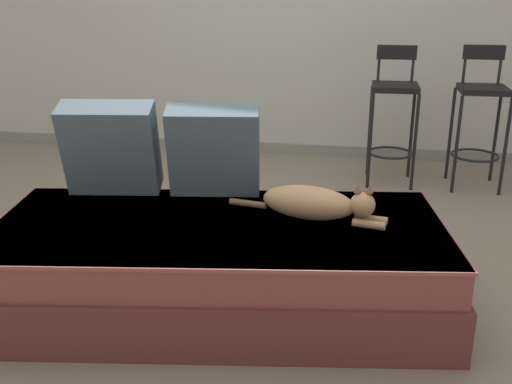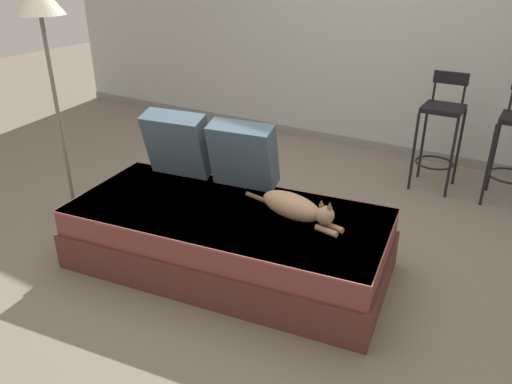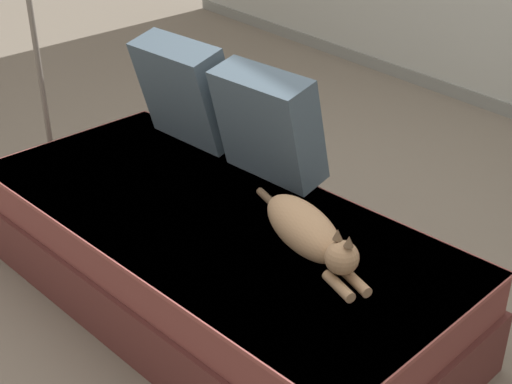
% 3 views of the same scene
% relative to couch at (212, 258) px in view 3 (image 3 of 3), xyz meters
% --- Properties ---
extents(ground_plane, '(16.00, 16.00, 0.00)m').
position_rel_couch_xyz_m(ground_plane, '(0.00, 0.40, -0.21)').
color(ground_plane, slate).
rests_on(ground_plane, ground).
extents(couch, '(2.12, 1.18, 0.41)m').
position_rel_couch_xyz_m(couch, '(0.00, 0.00, 0.00)').
color(couch, brown).
rests_on(couch, ground).
extents(throw_pillow_corner, '(0.48, 0.33, 0.48)m').
position_rel_couch_xyz_m(throw_pillow_corner, '(-0.60, 0.28, 0.44)').
color(throw_pillow_corner, '#4C6070').
rests_on(throw_pillow_corner, couch).
extents(throw_pillow_middle, '(0.47, 0.31, 0.46)m').
position_rel_couch_xyz_m(throw_pillow_middle, '(-0.10, 0.35, 0.43)').
color(throw_pillow_middle, '#4C6070').
rests_on(throw_pillow_middle, couch).
extents(cat, '(0.73, 0.25, 0.19)m').
position_rel_couch_xyz_m(cat, '(0.41, 0.12, 0.28)').
color(cat, tan).
rests_on(cat, couch).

